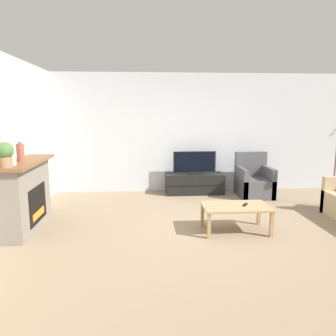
{
  "coord_description": "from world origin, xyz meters",
  "views": [
    {
      "loc": [
        -1.08,
        -4.93,
        1.83
      ],
      "look_at": [
        -0.66,
        0.78,
        0.85
      ],
      "focal_mm": 35.0,
      "sensor_mm": 36.0,
      "label": 1
    }
  ],
  "objects_px": {
    "potted_plant": "(5,153)",
    "armchair": "(254,182)",
    "mantel_vase_centre_left": "(20,152)",
    "tv_stand": "(194,183)",
    "remote": "(245,205)",
    "coffee_table": "(236,209)",
    "mantel_vase_left": "(11,157)",
    "fireplace": "(25,194)",
    "tv": "(195,163)"
  },
  "relations": [
    {
      "from": "remote",
      "to": "armchair",
      "type": "bearing_deg",
      "value": 100.22
    },
    {
      "from": "mantel_vase_left",
      "to": "armchair",
      "type": "bearing_deg",
      "value": 27.45
    },
    {
      "from": "tv",
      "to": "remote",
      "type": "bearing_deg",
      "value": -80.11
    },
    {
      "from": "tv_stand",
      "to": "coffee_table",
      "type": "height_order",
      "value": "tv_stand"
    },
    {
      "from": "fireplace",
      "to": "armchair",
      "type": "height_order",
      "value": "fireplace"
    },
    {
      "from": "mantel_vase_centre_left",
      "to": "tv_stand",
      "type": "height_order",
      "value": "mantel_vase_centre_left"
    },
    {
      "from": "tv_stand",
      "to": "tv",
      "type": "height_order",
      "value": "tv"
    },
    {
      "from": "mantel_vase_left",
      "to": "coffee_table",
      "type": "height_order",
      "value": "mantel_vase_left"
    },
    {
      "from": "potted_plant",
      "to": "remote",
      "type": "relative_size",
      "value": 2.34
    },
    {
      "from": "mantel_vase_centre_left",
      "to": "tv",
      "type": "distance_m",
      "value": 3.74
    },
    {
      "from": "mantel_vase_centre_left",
      "to": "remote",
      "type": "distance_m",
      "value": 3.5
    },
    {
      "from": "mantel_vase_centre_left",
      "to": "potted_plant",
      "type": "relative_size",
      "value": 0.88
    },
    {
      "from": "potted_plant",
      "to": "armchair",
      "type": "height_order",
      "value": "potted_plant"
    },
    {
      "from": "mantel_vase_left",
      "to": "tv",
      "type": "height_order",
      "value": "mantel_vase_left"
    },
    {
      "from": "coffee_table",
      "to": "mantel_vase_left",
      "type": "bearing_deg",
      "value": -178.19
    },
    {
      "from": "coffee_table",
      "to": "remote",
      "type": "height_order",
      "value": "remote"
    },
    {
      "from": "tv_stand",
      "to": "coffee_table",
      "type": "distance_m",
      "value": 2.46
    },
    {
      "from": "tv",
      "to": "mantel_vase_left",
      "type": "bearing_deg",
      "value": -139.55
    },
    {
      "from": "mantel_vase_left",
      "to": "coffee_table",
      "type": "distance_m",
      "value": 3.36
    },
    {
      "from": "potted_plant",
      "to": "mantel_vase_centre_left",
      "type": "bearing_deg",
      "value": 90.0
    },
    {
      "from": "potted_plant",
      "to": "tv_stand",
      "type": "distance_m",
      "value": 4.18
    },
    {
      "from": "mantel_vase_left",
      "to": "armchair",
      "type": "distance_m",
      "value": 4.87
    },
    {
      "from": "fireplace",
      "to": "mantel_vase_left",
      "type": "relative_size",
      "value": 6.31
    },
    {
      "from": "tv_stand",
      "to": "coffee_table",
      "type": "bearing_deg",
      "value": -83.61
    },
    {
      "from": "mantel_vase_centre_left",
      "to": "armchair",
      "type": "xyz_separation_m",
      "value": [
        4.24,
        1.86,
        -0.93
      ]
    },
    {
      "from": "tv_stand",
      "to": "armchair",
      "type": "relative_size",
      "value": 1.37
    },
    {
      "from": "mantel_vase_left",
      "to": "fireplace",
      "type": "bearing_deg",
      "value": 92.08
    },
    {
      "from": "fireplace",
      "to": "tv_stand",
      "type": "distance_m",
      "value": 3.66
    },
    {
      "from": "coffee_table",
      "to": "armchair",
      "type": "bearing_deg",
      "value": 64.68
    },
    {
      "from": "mantel_vase_centre_left",
      "to": "armchair",
      "type": "height_order",
      "value": "mantel_vase_centre_left"
    },
    {
      "from": "tv",
      "to": "coffee_table",
      "type": "relative_size",
      "value": 0.94
    },
    {
      "from": "mantel_vase_left",
      "to": "coffee_table",
      "type": "xyz_separation_m",
      "value": [
        3.25,
        0.1,
        -0.84
      ]
    },
    {
      "from": "armchair",
      "to": "potted_plant",
      "type": "bearing_deg",
      "value": -150.54
    },
    {
      "from": "mantel_vase_centre_left",
      "to": "tv_stand",
      "type": "bearing_deg",
      "value": 36.38
    },
    {
      "from": "tv",
      "to": "remote",
      "type": "xyz_separation_m",
      "value": [
        0.42,
        -2.42,
        -0.27
      ]
    },
    {
      "from": "fireplace",
      "to": "mantel_vase_centre_left",
      "type": "bearing_deg",
      "value": -81.73
    },
    {
      "from": "fireplace",
      "to": "mantel_vase_centre_left",
      "type": "height_order",
      "value": "mantel_vase_centre_left"
    },
    {
      "from": "potted_plant",
      "to": "coffee_table",
      "type": "xyz_separation_m",
      "value": [
        3.25,
        0.3,
        -0.93
      ]
    },
    {
      "from": "mantel_vase_left",
      "to": "tv_stand",
      "type": "height_order",
      "value": "mantel_vase_left"
    },
    {
      "from": "fireplace",
      "to": "tv",
      "type": "height_order",
      "value": "fireplace"
    },
    {
      "from": "remote",
      "to": "mantel_vase_centre_left",
      "type": "bearing_deg",
      "value": -151.7
    },
    {
      "from": "tv_stand",
      "to": "armchair",
      "type": "xyz_separation_m",
      "value": [
        1.27,
        -0.34,
        0.08
      ]
    },
    {
      "from": "mantel_vase_left",
      "to": "tv_stand",
      "type": "bearing_deg",
      "value": 40.47
    },
    {
      "from": "fireplace",
      "to": "potted_plant",
      "type": "xyz_separation_m",
      "value": [
        0.02,
        -0.65,
        0.73
      ]
    },
    {
      "from": "potted_plant",
      "to": "tv",
      "type": "relative_size",
      "value": 0.36
    },
    {
      "from": "tv_stand",
      "to": "armchair",
      "type": "distance_m",
      "value": 1.31
    },
    {
      "from": "armchair",
      "to": "coffee_table",
      "type": "bearing_deg",
      "value": -115.32
    },
    {
      "from": "remote",
      "to": "tv",
      "type": "bearing_deg",
      "value": 132.12
    },
    {
      "from": "mantel_vase_left",
      "to": "tv",
      "type": "relative_size",
      "value": 0.26
    },
    {
      "from": "potted_plant",
      "to": "coffee_table",
      "type": "distance_m",
      "value": 3.39
    }
  ]
}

